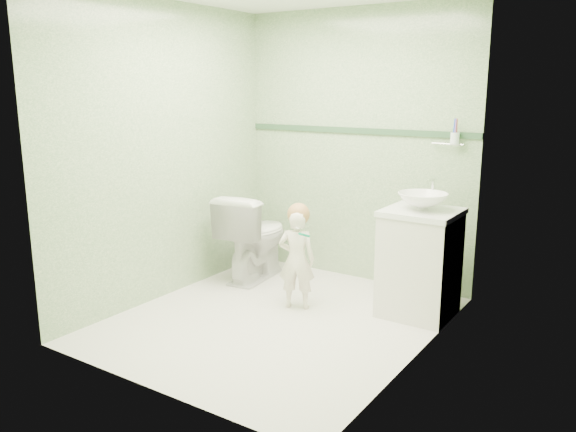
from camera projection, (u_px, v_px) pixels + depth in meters
The scene contains 12 objects.
ground at pixel (277, 320), 4.38m from camera, with size 2.50×2.50×0.00m, color silver.
room_shell at pixel (276, 162), 4.12m from camera, with size 2.50×2.54×2.40m.
trim_stripe at pixel (356, 131), 5.09m from camera, with size 2.20×0.02×0.05m, color #305335.
vanity at pixel (419, 265), 4.41m from camera, with size 0.52×0.50×0.80m, color silver.
counter at pixel (422, 212), 4.32m from camera, with size 0.54×0.52×0.04m, color white.
basin at pixel (423, 201), 4.30m from camera, with size 0.37×0.37×0.13m, color white.
faucet at pixel (432, 187), 4.43m from camera, with size 0.03×0.13×0.18m.
cup_holder at pixel (454, 138), 4.57m from camera, with size 0.26×0.07×0.21m.
toilet at pixel (254, 236), 5.27m from camera, with size 0.45×0.78×0.79m, color white.
toddler at pixel (297, 260), 4.55m from camera, with size 0.29×0.19×0.79m, color silver.
hair_cap at pixel (299, 214), 4.49m from camera, with size 0.18×0.18×0.18m, color #A97745.
teal_toothbrush at pixel (304, 234), 4.36m from camera, with size 0.10×0.14×0.08m.
Camera 1 is at (2.34, -3.37, 1.73)m, focal length 36.06 mm.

